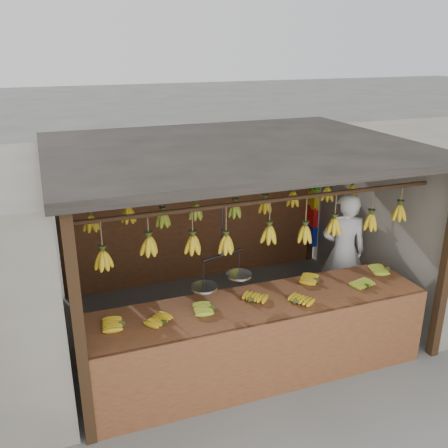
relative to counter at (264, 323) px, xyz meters
name	(u,v)px	position (x,y,z in m)	size (l,w,h in m)	color
ground	(232,322)	(0.11, 1.23, -0.71)	(80.00, 80.00, 0.00)	#5B5B57
stall	(223,173)	(0.11, 1.56, 1.26)	(4.30, 3.30, 2.40)	black
counter	(264,323)	(0.00, 0.00, 0.00)	(3.77, 0.85, 0.96)	brown
hanging_bananas	(233,207)	(0.12, 1.23, 0.90)	(3.57, 2.23, 0.38)	#BB9413
balance_scale	(222,277)	(-0.39, 0.23, 0.50)	(0.72, 0.41, 0.84)	black
vendor	(343,251)	(1.71, 1.14, 0.12)	(0.61, 0.40, 1.66)	white
bag_bundles	(313,208)	(2.05, 2.58, 0.26)	(0.08, 0.26, 1.26)	#199926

